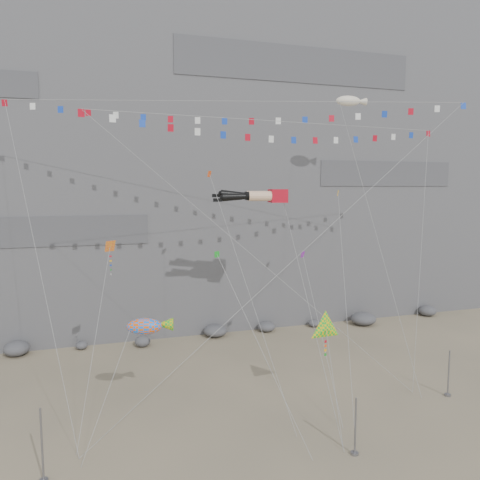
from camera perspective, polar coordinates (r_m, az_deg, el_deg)
The scene contains 17 objects.
ground at distance 37.64m, azimuth 3.78°, elevation -19.34°, with size 120.00×120.00×0.00m, color gray.
cliff at distance 65.33m, azimuth -6.51°, elevation 14.01°, with size 80.00×28.00×50.00m, color slate.
talus_boulders at distance 52.54m, azimuth -3.02°, elevation -11.02°, with size 60.00×3.00×1.20m, color #5A5A5F, non-canonical shape.
anchor_pole_left at distance 30.33m, azimuth -22.99°, elevation -22.04°, with size 0.12×0.12×4.31m, color slate.
anchor_pole_center at distance 31.56m, azimuth 13.89°, elevation -21.19°, with size 0.12×0.12×3.65m, color slate.
anchor_pole_right at distance 41.48m, azimuth 24.09°, elevation -14.62°, with size 0.12×0.12×3.70m, color slate.
legs_kite at distance 40.97m, azimuth 2.18°, elevation 5.37°, with size 6.64×16.04×21.13m.
flag_banner_upper at distance 41.21m, azimuth -0.25°, elevation 16.55°, with size 37.56×15.76×29.04m.
flag_banner_lower at distance 39.94m, azimuth 5.26°, elevation 14.15°, with size 31.52×8.32×24.51m.
harlequin_kite at distance 36.30m, azimuth -15.56°, elevation -0.81°, with size 3.55×8.29×14.24m.
fish_windsock at distance 32.83m, azimuth -11.58°, elevation -10.29°, with size 6.20×4.99×9.08m.
delta_kite at distance 34.88m, azimuth 10.45°, elevation -10.58°, with size 2.64×5.24×8.37m.
blimp_windsock at distance 49.46m, azimuth 13.07°, elevation 16.10°, with size 3.80×14.22×28.19m.
small_kite_a at distance 39.96m, azimuth -3.58°, elevation 7.53°, with size 3.43×13.15×21.63m.
small_kite_b at distance 41.01m, azimuth 7.71°, elevation -1.99°, with size 2.23×10.88×14.71m.
small_kite_c at distance 34.14m, azimuth -2.59°, elevation -2.27°, with size 4.11×9.59×14.99m.
small_kite_d at distance 43.74m, azimuth 11.89°, elevation 5.19°, with size 6.75×14.62×21.94m.
Camera 1 is at (-12.29, -31.58, 16.38)m, focal length 35.00 mm.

